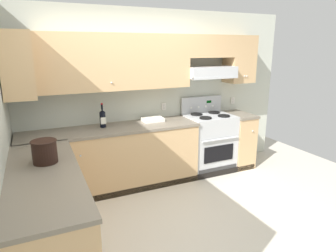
{
  "coord_description": "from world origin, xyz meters",
  "views": [
    {
      "loc": [
        -1.25,
        -2.69,
        2.0
      ],
      "look_at": [
        0.31,
        0.7,
        1.0
      ],
      "focal_mm": 31.67,
      "sensor_mm": 36.0,
      "label": 1
    }
  ],
  "objects": [
    {
      "name": "stove",
      "position": [
        1.3,
        1.25,
        0.48
      ],
      "size": [
        0.76,
        0.62,
        1.2
      ],
      "color": "#B7BABC",
      "rests_on": "ground_plane"
    },
    {
      "name": "ground_plane",
      "position": [
        0.0,
        0.0,
        0.0
      ],
      "size": [
        7.04,
        7.04,
        0.0
      ],
      "primitive_type": "plane",
      "color": "beige"
    },
    {
      "name": "counter_back_run",
      "position": [
        -0.02,
        1.24,
        0.45
      ],
      "size": [
        3.6,
        0.65,
        0.91
      ],
      "color": "tan",
      "rests_on": "ground_plane"
    },
    {
      "name": "counter_left_run",
      "position": [
        -1.24,
        -0.0,
        0.45
      ],
      "size": [
        0.63,
        1.91,
        0.91
      ],
      "color": "tan",
      "rests_on": "ground_plane"
    },
    {
      "name": "wall_back",
      "position": [
        0.39,
        1.53,
        1.48
      ],
      "size": [
        4.68,
        0.57,
        2.55
      ],
      "color": "beige",
      "rests_on": "ground_plane"
    },
    {
      "name": "wine_bottle",
      "position": [
        -0.41,
        1.33,
        1.04
      ],
      "size": [
        0.08,
        0.08,
        0.34
      ],
      "color": "black",
      "rests_on": "counter_back_run"
    },
    {
      "name": "bucket",
      "position": [
        -1.21,
        0.25,
        1.03
      ],
      "size": [
        0.24,
        0.24,
        0.23
      ],
      "color": "black",
      "rests_on": "counter_left_run"
    },
    {
      "name": "bowl",
      "position": [
        0.35,
        1.36,
        0.93
      ],
      "size": [
        0.31,
        0.21,
        0.06
      ],
      "color": "white",
      "rests_on": "counter_back_run"
    }
  ]
}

